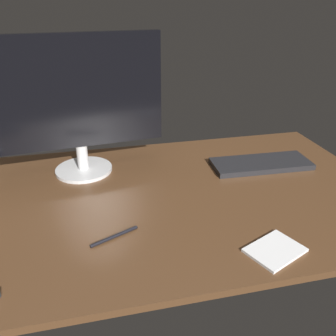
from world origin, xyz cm
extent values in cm
cube|color=#4C301C|center=(0.00, 0.00, 1.00)|extent=(140.00, 84.00, 2.00)
cylinder|color=silver|center=(-26.75, 22.95, 2.60)|extent=(19.99, 19.99, 1.21)
cylinder|color=silver|center=(-26.75, 22.95, 7.59)|extent=(3.92, 3.92, 8.77)
cube|color=black|center=(-26.75, 22.95, 30.42)|extent=(57.82, 8.48, 36.90)
cube|color=black|center=(37.14, 12.34, 2.99)|extent=(36.58, 14.97, 1.97)
cube|color=silver|center=(18.73, -32.65, 2.37)|extent=(16.30, 14.48, 0.74)
cylinder|color=black|center=(-19.49, -18.39, 2.43)|extent=(12.90, 6.36, 0.87)
camera|label=1|loc=(-22.24, -93.21, 58.98)|focal=37.34mm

